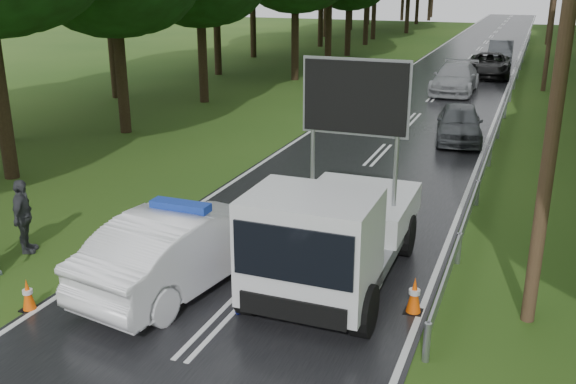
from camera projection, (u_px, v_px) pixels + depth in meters
The scene contains 19 objects.
ground at pixel (222, 319), 11.69m from camera, with size 160.00×160.00×0.00m, color #204212.
road at pixel (450, 80), 38.16m from camera, with size 7.00×140.00×0.02m, color black.
guardrail at pixel (516, 75), 36.42m from camera, with size 0.12×60.06×0.70m.
utility_pole_near at pixel (566, 35), 10.04m from camera, with size 1.40×0.24×10.00m.
police_sedan at pixel (183, 247), 12.75m from camera, with size 2.48×5.10×1.77m.
work_truck at pixel (332, 232), 12.53m from camera, with size 2.47×5.46×4.33m.
barrier at pixel (280, 227), 13.88m from camera, with size 2.43×0.65×1.03m.
officer at pixel (298, 233), 12.87m from camera, with size 0.75×0.49×2.07m, color #E2FF0D.
civilian at pixel (260, 263), 11.61m from camera, with size 0.98×0.76×2.02m, color #172296.
bystander_mid at pixel (23, 217), 14.26m from camera, with size 1.00×0.42×1.70m, color #414249.
queue_car_first at pixel (459, 123), 23.99m from camera, with size 1.64×4.07×1.39m, color #3B3F42.
queue_car_second at pixel (455, 78), 33.81m from camera, with size 2.14×5.26×1.53m, color gray.
queue_car_third at pixel (489, 65), 39.04m from camera, with size 2.42×5.25×1.46m, color black.
queue_car_fourth at pixel (501, 52), 45.38m from camera, with size 1.63×4.68×1.54m, color #383B3F.
cone_near_left at pixel (28, 295), 11.91m from camera, with size 0.30×0.30×0.64m.
cone_center at pixel (287, 261), 13.16m from camera, with size 0.37×0.37×0.79m.
cone_far at pixel (295, 253), 13.62m from camera, with size 0.34×0.34×0.71m.
cone_left_mid at pixel (183, 226), 15.10m from camera, with size 0.32×0.32×0.68m.
cone_right at pixel (414, 296), 11.80m from camera, with size 0.34×0.34×0.72m.
Camera 1 is at (4.87, -9.18, 5.96)m, focal length 40.00 mm.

